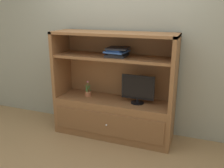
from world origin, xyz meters
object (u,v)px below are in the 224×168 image
(magazine_stack, at_px, (117,52))
(tv_monitor, at_px, (138,89))
(media_console, at_px, (113,105))
(potted_plant, at_px, (88,93))

(magazine_stack, bearing_deg, tv_monitor, -1.53)
(tv_monitor, relative_size, magazine_stack, 1.33)
(media_console, height_order, tv_monitor, media_console)
(tv_monitor, xyz_separation_m, potted_plant, (-0.77, 0.03, -0.17))
(potted_plant, xyz_separation_m, magazine_stack, (0.46, -0.02, 0.65))
(potted_plant, bearing_deg, tv_monitor, -1.87)
(media_console, relative_size, tv_monitor, 3.74)
(media_console, bearing_deg, magazine_stack, -6.64)
(tv_monitor, bearing_deg, potted_plant, 178.13)
(media_console, relative_size, potted_plant, 7.36)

